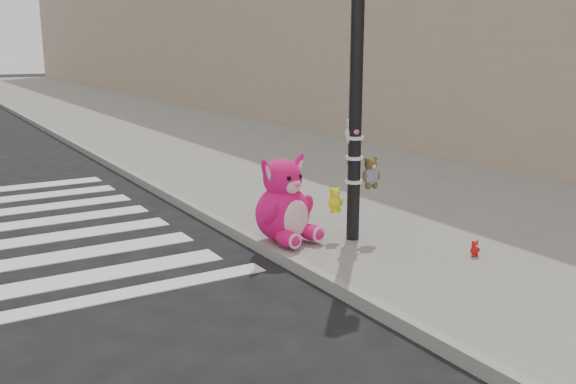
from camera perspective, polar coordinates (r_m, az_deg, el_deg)
ground at (r=5.60m, az=-5.02°, el=-14.23°), size 120.00×120.00×0.00m
sidewalk_near at (r=16.35m, az=-4.74°, el=4.12°), size 7.00×80.00×0.14m
curb_edge at (r=15.16m, az=-16.51°, el=2.94°), size 0.12×80.00×0.15m
signal_pole at (r=7.94m, az=6.12°, el=7.67°), size 0.67×0.48×4.00m
pink_bunny at (r=7.99m, az=-0.32°, el=-1.26°), size 0.82×0.92×1.11m
red_teddy at (r=7.82m, az=16.25°, el=-4.84°), size 0.15×0.12×0.19m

